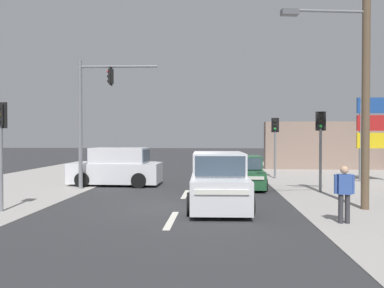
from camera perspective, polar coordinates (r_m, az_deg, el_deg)
ground_plane at (r=13.12m, az=-2.11°, el=-9.63°), size 140.00×140.00×0.00m
lane_dash_near at (r=11.17m, az=-3.17°, el=-11.50°), size 0.20×2.40×0.01m
lane_dash_mid at (r=16.07m, az=-1.01°, el=-7.64°), size 0.20×2.40×0.01m
lane_dash_far at (r=21.01m, az=0.12°, el=-5.59°), size 0.20×2.40×0.01m
kerb_left_verge at (r=19.63m, az=-26.47°, el=-6.14°), size 8.00×40.00×0.02m
utility_pole_foreground_right at (r=13.88m, az=24.47°, el=11.30°), size 3.77×0.66×9.13m
traffic_signal_mast at (r=18.06m, az=-15.03°, el=5.46°), size 3.69×0.44×6.00m
pedestal_signal_right_kerb at (r=17.37m, az=19.01°, el=0.94°), size 0.44×0.31×3.56m
pedestal_signal_left_kerb at (r=13.58m, az=-27.14°, el=0.87°), size 0.44×0.29×3.56m
pedestal_signal_far_median at (r=22.34m, az=12.55°, el=0.98°), size 0.44×0.31×3.56m
shopping_plaza_sign at (r=22.54m, az=26.33°, el=2.34°), size 2.10×0.16×4.60m
shopfront_wall_far at (r=30.42m, az=22.29°, el=-0.22°), size 12.00×1.00×3.60m
hatchback_oncoming_near at (r=18.18m, az=8.15°, el=-4.42°), size 1.83×3.67×1.53m
suv_receding_far at (r=19.30m, az=-11.39°, el=-3.57°), size 4.57×2.13×1.90m
suv_kerbside_parked at (r=13.07m, az=4.06°, el=-5.75°), size 2.18×4.60×1.90m
pedestrian_at_kerb at (r=11.34m, az=22.18°, el=-6.66°), size 0.56×0.22×1.63m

